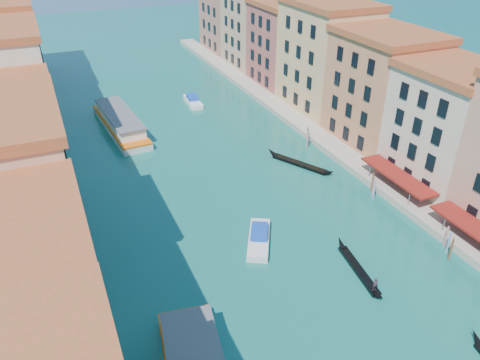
% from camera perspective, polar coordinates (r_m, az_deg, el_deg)
% --- Properties ---
extents(left_bank_palazzos, '(12.80, 128.40, 21.00)m').
position_cam_1_polar(left_bank_palazzos, '(73.52, -26.44, 6.76)').
color(left_bank_palazzos, '#C1AE88').
rests_on(left_bank_palazzos, ground).
extents(right_bank_palazzos, '(12.80, 128.40, 21.00)m').
position_cam_1_polar(right_bank_palazzos, '(89.16, 12.48, 12.92)').
color(right_bank_palazzos, '#A74E36').
rests_on(right_bank_palazzos, ground).
extents(quay, '(4.00, 140.00, 1.00)m').
position_cam_1_polar(quay, '(88.08, 7.51, 6.74)').
color(quay, '#AEA58C').
rests_on(quay, ground).
extents(mooring_poles_right, '(1.44, 54.24, 3.20)m').
position_cam_1_polar(mooring_poles_right, '(61.40, 22.24, -5.74)').
color(mooring_poles_right, brown).
rests_on(mooring_poles_right, ground).
extents(vaporetto_far, '(6.70, 22.42, 3.29)m').
position_cam_1_polar(vaporetto_far, '(88.47, -14.39, 6.83)').
color(vaporetto_far, silver).
rests_on(vaporetto_far, ground).
extents(gondola_fore, '(2.41, 10.87, 2.17)m').
position_cam_1_polar(gondola_fore, '(54.48, 14.27, -10.46)').
color(gondola_fore, black).
rests_on(gondola_fore, ground).
extents(gondola_far, '(6.82, 11.60, 1.79)m').
position_cam_1_polar(gondola_far, '(74.40, 7.12, 2.09)').
color(gondola_far, black).
rests_on(gondola_far, ground).
extents(motorboat_mid, '(5.79, 7.92, 1.59)m').
position_cam_1_polar(motorboat_mid, '(56.93, 2.33, -7.05)').
color(motorboat_mid, silver).
rests_on(motorboat_mid, ground).
extents(motorboat_far, '(2.96, 7.85, 1.60)m').
position_cam_1_polar(motorboat_far, '(99.06, -5.76, 9.60)').
color(motorboat_far, white).
rests_on(motorboat_far, ground).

